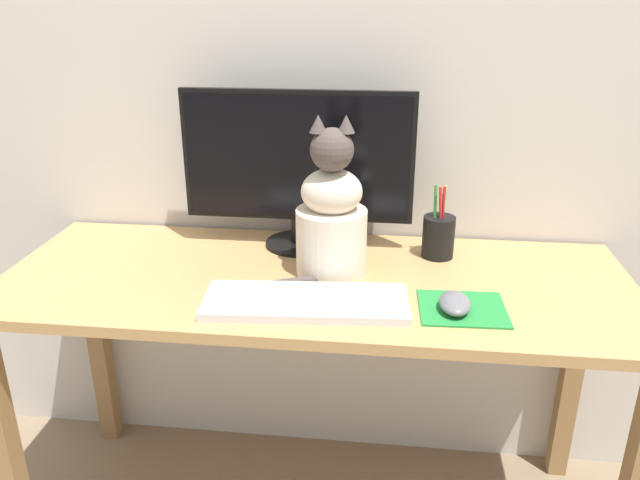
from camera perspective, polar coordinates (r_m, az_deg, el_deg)
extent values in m
cube|color=beige|center=(1.61, 0.91, 19.46)|extent=(7.00, 0.04, 2.50)
cube|color=tan|center=(1.44, -0.50, -3.81)|extent=(1.45, 0.56, 0.02)
cube|color=olive|center=(1.67, -26.82, -16.79)|extent=(0.05, 0.05, 0.68)
cube|color=olive|center=(2.01, -19.56, -8.71)|extent=(0.05, 0.05, 0.68)
cube|color=olive|center=(1.89, 22.03, -11.10)|extent=(0.05, 0.05, 0.68)
cylinder|color=black|center=(1.61, -1.96, -0.29)|extent=(0.17, 0.17, 0.01)
cylinder|color=black|center=(1.60, -1.98, 0.92)|extent=(0.04, 0.04, 0.06)
cube|color=black|center=(1.54, -2.07, 7.65)|extent=(0.57, 0.02, 0.32)
cube|color=black|center=(1.53, -2.13, 7.56)|extent=(0.55, 0.00, 0.30)
cube|color=silver|center=(1.30, -1.15, -5.73)|extent=(0.44, 0.19, 0.02)
cube|color=white|center=(1.30, -1.15, -5.26)|extent=(0.42, 0.17, 0.01)
cube|color=#238438|center=(1.33, 12.89, -6.12)|extent=(0.18, 0.16, 0.00)
ellipsoid|color=slate|center=(1.31, 12.23, -5.66)|extent=(0.06, 0.10, 0.03)
cylinder|color=beige|center=(1.43, 1.04, -0.14)|extent=(0.18, 0.18, 0.15)
ellipsoid|color=beige|center=(1.39, 1.07, 4.43)|extent=(0.15, 0.13, 0.11)
sphere|color=#4C423D|center=(1.35, 1.10, 8.24)|extent=(0.10, 0.10, 0.10)
cone|color=#4C423D|center=(1.34, -0.17, 10.60)|extent=(0.04, 0.04, 0.04)
cone|color=#4C423D|center=(1.34, 2.41, 10.58)|extent=(0.04, 0.04, 0.04)
cylinder|color=#4C423D|center=(1.39, -0.66, -3.68)|extent=(0.20, 0.11, 0.02)
cylinder|color=black|center=(1.55, 10.77, 0.29)|extent=(0.08, 0.08, 0.10)
cylinder|color=red|center=(1.53, 11.17, 2.33)|extent=(0.01, 0.01, 0.14)
cylinder|color=red|center=(1.53, 10.95, 2.26)|extent=(0.02, 0.01, 0.14)
cylinder|color=yellow|center=(1.54, 10.90, 2.45)|extent=(0.03, 0.01, 0.14)
cylinder|color=green|center=(1.53, 10.45, 2.36)|extent=(0.01, 0.03, 0.14)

